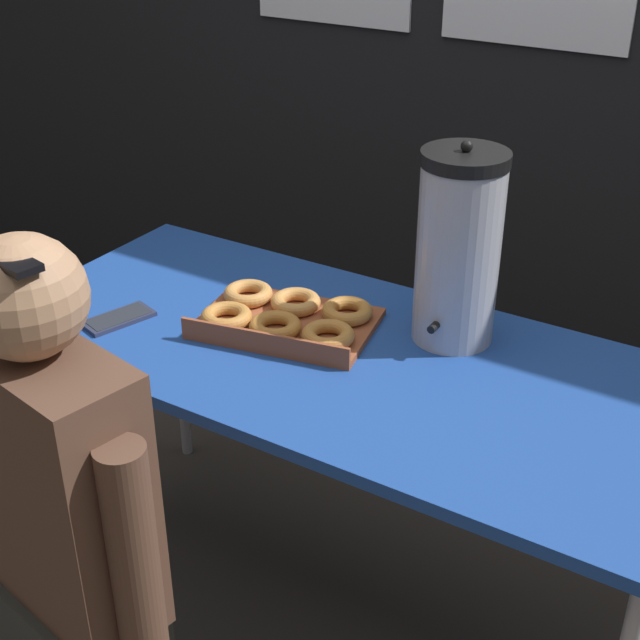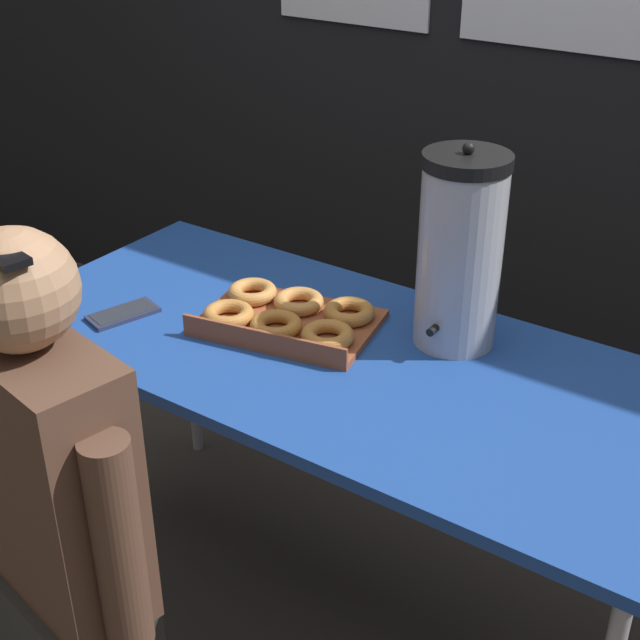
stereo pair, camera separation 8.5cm
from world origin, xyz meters
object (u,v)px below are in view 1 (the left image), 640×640
cell_phone (118,319)px  person_seated (67,539)px  coffee_urn (458,249)px  donut_box (286,318)px

cell_phone → person_seated: person_seated is taller
coffee_urn → person_seated: 0.97m
coffee_urn → person_seated: size_ratio=0.37×
donut_box → cell_phone: 0.38m
person_seated → coffee_urn: bearing=-106.9°
person_seated → donut_box: bearing=-86.3°
donut_box → person_seated: 0.66m
cell_phone → person_seated: size_ratio=0.15×
donut_box → coffee_urn: coffee_urn is taller
coffee_urn → donut_box: bearing=-155.1°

